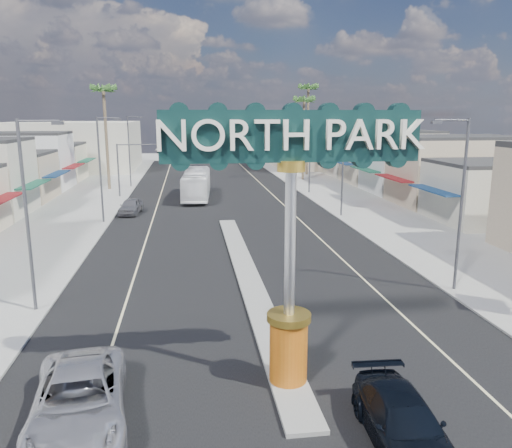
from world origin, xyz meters
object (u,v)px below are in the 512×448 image
object	(u,v)px
traffic_signal_right	(295,157)
streetlight_r_far	(291,146)
streetlight_l_far	(130,148)
city_bus	(197,184)
palm_right_mid	(304,104)
car_parked_left	(131,206)
gateway_sign	(291,217)
streetlight_r_mid	(341,161)
palm_right_far	(308,93)
streetlight_l_near	(30,207)
streetlight_l_mid	(102,164)
suv_right	(403,423)
palm_left_far	(104,95)
traffic_signal_left	(134,159)
streetlight_r_near	(459,197)
suv_left	(79,399)

from	to	relation	value
traffic_signal_right	streetlight_r_far	size ratio (longest dim) A/B	0.67
streetlight_l_far	city_bus	bearing A→B (deg)	-50.51
streetlight_l_far	palm_right_mid	bearing A→B (deg)	9.69
car_parked_left	city_bus	xyz separation A→B (m)	(6.33, 8.32, 0.87)
gateway_sign	traffic_signal_right	size ratio (longest dim) A/B	1.53
gateway_sign	traffic_signal_right	bearing A→B (deg)	77.67
streetlight_r_mid	palm_right_far	bearing A→B (deg)	81.88
streetlight_l_near	streetlight_l_far	world-z (taller)	same
streetlight_l_mid	suv_right	world-z (taller)	streetlight_l_mid
palm_right_mid	suv_right	world-z (taller)	palm_right_mid
streetlight_l_mid	palm_right_far	bearing A→B (deg)	51.52
palm_right_far	palm_left_far	bearing A→B (deg)	-156.80
traffic_signal_left	streetlight_l_near	bearing A→B (deg)	-92.10
traffic_signal_left	car_parked_left	distance (m)	10.74
suv_right	streetlight_l_near	bearing A→B (deg)	140.53
streetlight_l_far	palm_right_far	xyz separation A→B (m)	(25.43, 10.00, 7.32)
streetlight_r_near	city_bus	world-z (taller)	streetlight_r_near
traffic_signal_right	streetlight_l_near	size ratio (longest dim) A/B	0.67
city_bus	streetlight_l_far	bearing A→B (deg)	133.55
streetlight_l_mid	gateway_sign	bearing A→B (deg)	-69.58
streetlight_r_near	city_bus	xyz separation A→B (m)	(-12.78, 32.19, -3.47)
traffic_signal_right	car_parked_left	xyz separation A→B (m)	(-17.87, -10.13, -3.54)
palm_right_mid	city_bus	world-z (taller)	palm_right_mid
gateway_sign	suv_right	xyz separation A→B (m)	(2.55, -3.66, -5.22)
streetlight_l_near	traffic_signal_right	bearing A→B (deg)	60.01
gateway_sign	suv_right	world-z (taller)	gateway_sign
suv_left	traffic_signal_left	bearing A→B (deg)	86.37
palm_right_far	city_bus	bearing A→B (deg)	-131.20
traffic_signal_left	palm_right_far	xyz separation A→B (m)	(24.18, 18.01, 8.11)
streetlight_r_far	car_parked_left	world-z (taller)	streetlight_r_far
palm_right_far	car_parked_left	size ratio (longest dim) A/B	3.28
traffic_signal_left	palm_right_mid	xyz separation A→B (m)	(22.18, 12.01, 6.33)
traffic_signal_left	car_parked_left	bearing A→B (deg)	-87.15
traffic_signal_left	streetlight_l_mid	size ratio (longest dim) A/B	0.67
streetlight_r_far	palm_right_far	world-z (taller)	palm_right_far
streetlight_l_far	palm_left_far	xyz separation A→B (m)	(-2.57, -2.00, 6.43)
streetlight_l_mid	streetlight_l_far	distance (m)	22.00
traffic_signal_right	suv_right	size ratio (longest dim) A/B	1.23
palm_right_mid	streetlight_r_near	bearing A→B (deg)	-93.19
traffic_signal_left	streetlight_l_near	xyz separation A→B (m)	(-1.25, -33.99, 0.79)
traffic_signal_right	streetlight_l_far	bearing A→B (deg)	157.80
streetlight_l_mid	palm_right_far	xyz separation A→B (m)	(25.43, 32.00, 7.32)
suv_left	city_bus	xyz separation A→B (m)	(4.34, 41.60, 0.78)
streetlight_l_far	suv_left	size ratio (longest dim) A/B	1.52
palm_left_far	suv_left	distance (m)	50.95
streetlight_r_mid	suv_right	bearing A→B (deg)	-103.97
gateway_sign	streetlight_l_mid	xyz separation A→B (m)	(-10.43, 28.02, -0.86)
traffic_signal_right	streetlight_l_far	xyz separation A→B (m)	(-19.62, 8.01, 0.79)
palm_left_far	city_bus	xyz separation A→B (m)	(10.65, -7.81, -9.90)
suv_right	gateway_sign	bearing A→B (deg)	127.40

